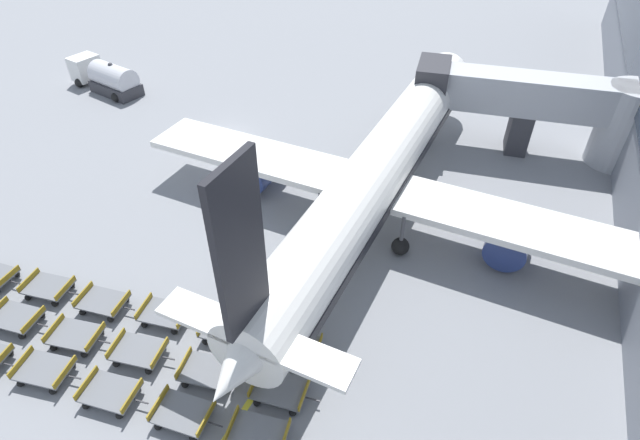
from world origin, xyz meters
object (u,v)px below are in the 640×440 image
Objects in this scene: baggage_dolly_row_mid_a_col_c at (76,336)px; baggage_dolly_row_mid_b_col_d at (165,314)px; baggage_dolly_row_near_col_d at (111,392)px; baggage_dolly_row_mid_a_col_b at (16,318)px; baggage_dolly_row_mid_a_col_d at (139,351)px; baggage_dolly_row_near_col_f at (258,435)px; baggage_dolly_row_mid_b_col_c at (103,302)px; baggage_dolly_row_mid_b_col_b at (48,287)px; airplane at (377,173)px; fuel_tanker_primary at (108,78)px; baggage_dolly_row_mid_a_col_f at (280,390)px; baggage_dolly_row_near_col_c at (45,370)px; baggage_dolly_row_mid_b_col_e at (227,330)px; baggage_dolly_row_mid_a_col_e at (208,371)px; baggage_dolly_row_near_col_e at (183,413)px; baggage_dolly_row_mid_b_col_f at (295,347)px.

baggage_dolly_row_mid_a_col_c is 1.00× the size of baggage_dolly_row_mid_b_col_d.
baggage_dolly_row_near_col_d is 7.77m from baggage_dolly_row_mid_a_col_b.
baggage_dolly_row_near_col_d and baggage_dolly_row_mid_a_col_d have the same top height.
baggage_dolly_row_mid_b_col_c is (-11.36, 3.39, 0.00)m from baggage_dolly_row_near_col_f.
baggage_dolly_row_mid_b_col_d is (-0.25, 2.49, 0.00)m from baggage_dolly_row_mid_a_col_d.
baggage_dolly_row_mid_a_col_d is at bearing -11.69° from baggage_dolly_row_mid_b_col_b.
airplane is at bearing 47.52° from baggage_dolly_row_mid_a_col_b.
fuel_tanker_primary is 2.57× the size of baggage_dolly_row_mid_a_col_f.
baggage_dolly_row_mid_a_col_c is 1.00× the size of baggage_dolly_row_mid_b_col_b.
baggage_dolly_row_near_col_c is 1.01× the size of baggage_dolly_row_mid_b_col_e.
airplane is 11.02× the size of baggage_dolly_row_mid_a_col_e.
baggage_dolly_row_mid_b_col_b is (-14.77, -13.66, -3.09)m from airplane.
baggage_dolly_row_mid_b_col_b is (-7.74, 3.90, 0.00)m from baggage_dolly_row_near_col_d.
fuel_tanker_primary is at bearing 135.88° from baggage_dolly_row_mid_b_col_d.
airplane reaches higher than baggage_dolly_row_near_col_e.
baggage_dolly_row_near_col_d is 0.99× the size of baggage_dolly_row_mid_a_col_e.
fuel_tanker_primary is 31.28m from baggage_dolly_row_mid_a_col_c.
baggage_dolly_row_near_col_c is 1.00× the size of baggage_dolly_row_near_col_f.
baggage_dolly_row_mid_a_col_b is at bearing -173.99° from baggage_dolly_row_mid_a_col_f.
airplane reaches higher than baggage_dolly_row_mid_a_col_d.
baggage_dolly_row_near_col_c is 1.00× the size of baggage_dolly_row_mid_a_col_c.
baggage_dolly_row_mid_a_col_d is 7.63m from baggage_dolly_row_mid_b_col_b.
baggage_dolly_row_mid_b_col_d is (3.20, 5.10, 0.00)m from baggage_dolly_row_near_col_c.
baggage_dolly_row_mid_b_col_f is (10.62, 3.65, 0.00)m from baggage_dolly_row_mid_a_col_c.
baggage_dolly_row_mid_b_col_e is at bearing 18.49° from baggage_dolly_row_mid_a_col_b.
baggage_dolly_row_mid_a_col_d and baggage_dolly_row_mid_b_col_f have the same top height.
baggage_dolly_row_mid_a_col_c is at bearing -52.27° from fuel_tanker_primary.
baggage_dolly_row_mid_a_col_d and baggage_dolly_row_mid_b_col_d have the same top height.
baggage_dolly_row_near_col_c is 6.02m from baggage_dolly_row_mid_b_col_d.
baggage_dolly_row_mid_a_col_f is 1.00× the size of baggage_dolly_row_mid_b_col_b.
baggage_dolly_row_near_col_d is 0.99× the size of baggage_dolly_row_mid_a_col_d.
baggage_dolly_row_mid_a_col_d is 1.00× the size of baggage_dolly_row_mid_b_col_d.
airplane is at bearing 42.76° from baggage_dolly_row_mid_b_col_b.
baggage_dolly_row_near_col_f is at bearing -2.84° from baggage_dolly_row_mid_a_col_b.
baggage_dolly_row_near_col_c and baggage_dolly_row_mid_b_col_c have the same top height.
baggage_dolly_row_mid_b_col_d is 3.62m from baggage_dolly_row_mid_b_col_e.
baggage_dolly_row_mid_a_col_b is 1.00× the size of baggage_dolly_row_mid_b_col_d.
baggage_dolly_row_near_col_d and baggage_dolly_row_mid_b_col_f have the same top height.
fuel_tanker_primary reaches higher than baggage_dolly_row_near_col_d.
baggage_dolly_row_mid_a_col_f is (3.63, 0.44, 0.00)m from baggage_dolly_row_mid_a_col_e.
baggage_dolly_row_near_col_e is 4.77m from baggage_dolly_row_mid_b_col_e.
baggage_dolly_row_mid_a_col_c and baggage_dolly_row_mid_b_col_c have the same top height.
baggage_dolly_row_near_col_d and baggage_dolly_row_mid_a_col_f have the same top height.
baggage_dolly_row_mid_b_col_b and baggage_dolly_row_mid_b_col_c have the same top height.
baggage_dolly_row_near_col_c is at bearing -142.86° from baggage_dolly_row_mid_a_col_d.
baggage_dolly_row_mid_b_col_f is (7.04, 3.20, 0.00)m from baggage_dolly_row_mid_a_col_d.
baggage_dolly_row_mid_a_col_b is at bearing -174.29° from baggage_dolly_row_mid_a_col_e.
baggage_dolly_row_mid_b_col_e is at bearing 133.86° from baggage_dolly_row_near_col_f.
baggage_dolly_row_near_col_c is 1.00× the size of baggage_dolly_row_mid_a_col_e.
baggage_dolly_row_mid_a_col_f is at bearing -12.58° from baggage_dolly_row_mid_b_col_d.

